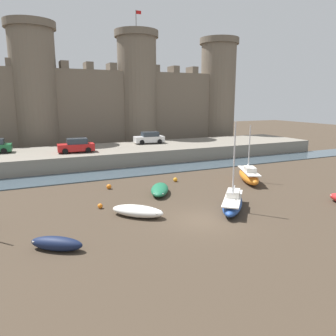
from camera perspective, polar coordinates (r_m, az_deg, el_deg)
ground_plane at (r=21.86m, az=6.11°, el=-9.07°), size 160.00×160.00×0.00m
water_channel at (r=35.62m, az=-6.94°, el=-0.75°), size 80.00×4.50×0.10m
quay_road at (r=42.30m, az=-10.02°, el=2.29°), size 58.09×10.00×1.74m
castle at (r=52.24m, az=-13.47°, el=11.92°), size 52.96×6.87×21.21m
sailboat_midflat_left at (r=24.01m, az=11.18°, el=-5.89°), size 4.37×4.78×6.32m
rowboat_foreground_left at (r=22.41m, az=-5.32°, el=-7.44°), size 3.62×3.55×0.76m
sailboat_near_channel_right at (r=32.23m, az=13.87°, el=-1.27°), size 3.51×5.43×5.42m
rowboat_foreground_right at (r=18.57m, az=-18.84°, el=-12.29°), size 2.87×2.41×0.74m
rowboat_midflat_centre at (r=27.48m, az=-1.46°, el=-3.74°), size 2.99×3.99×0.75m
mooring_buoy_mid_mud at (r=29.44m, az=-10.25°, el=-3.21°), size 0.44×0.44×0.44m
mooring_buoy_near_channel at (r=24.44m, az=-11.73°, el=-6.50°), size 0.37×0.37×0.37m
mooring_buoy_off_centre at (r=31.53m, az=1.29°, el=-2.04°), size 0.41×0.41×0.41m
car_quay_west at (r=39.40m, az=-15.68°, el=3.76°), size 4.21×2.11×1.62m
car_quay_centre_west at (r=45.74m, az=-3.27°, el=5.26°), size 4.21×2.11×1.62m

